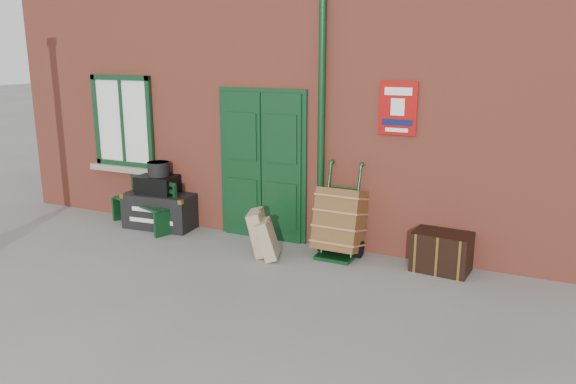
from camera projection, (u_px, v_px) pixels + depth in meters
The scene contains 10 objects.
ground at pixel (231, 273), 7.20m from camera, with size 80.00×80.00×0.00m, color gray.
station_building at pixel (331, 88), 9.74m from camera, with size 10.30×4.30×4.36m.
bench at pixel (146, 201), 9.09m from camera, with size 1.39×0.83×0.82m.
houdini_trunk at pixel (162, 210), 9.07m from camera, with size 1.13×0.62×0.56m, color black.
strongbox at pixel (158, 184), 8.99m from camera, with size 0.62×0.45×0.28m, color black.
hatbox at pixel (158, 169), 8.91m from camera, with size 0.34×0.34×0.23m, color black.
suitcase_back at pixel (260, 232), 7.81m from camera, with size 0.18×0.44×0.62m, color tan.
suitcase_front at pixel (268, 239), 7.65m from camera, with size 0.16×0.40×0.53m, color tan.
porter_trolley at pixel (340, 221), 7.73m from camera, with size 0.63×0.69×1.28m.
dark_trunk at pixel (442, 252), 7.23m from camera, with size 0.72×0.47×0.52m, color black.
Camera 1 is at (3.53, -5.78, 2.76)m, focal length 35.00 mm.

